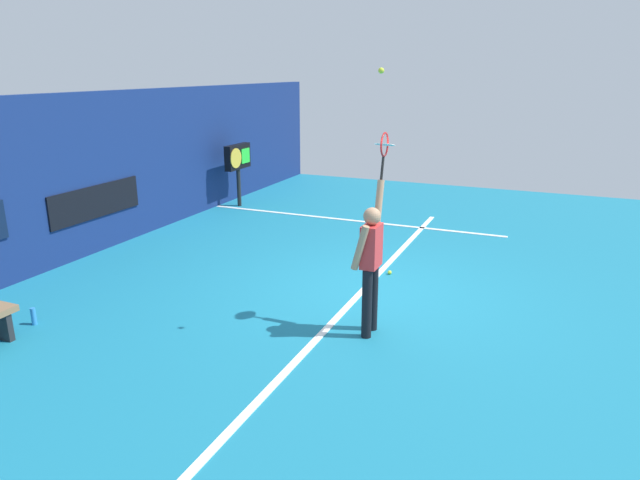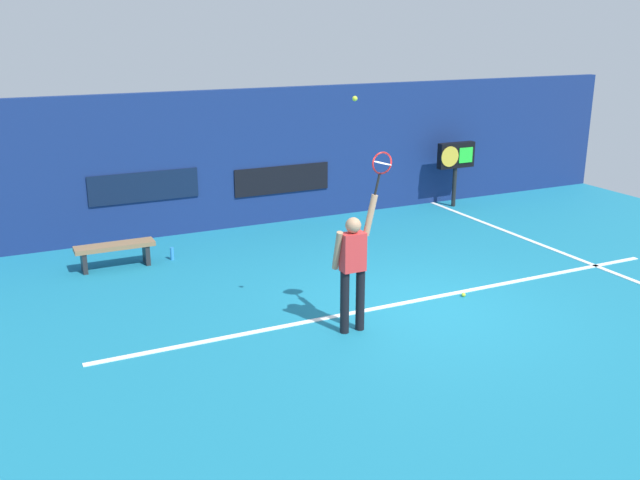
% 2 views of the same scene
% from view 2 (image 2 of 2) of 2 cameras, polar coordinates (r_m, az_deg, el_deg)
% --- Properties ---
extents(ground_plane, '(18.00, 18.00, 0.00)m').
position_cam_2_polar(ground_plane, '(11.04, 8.17, -5.51)').
color(ground_plane, teal).
extents(back_wall, '(18.00, 0.20, 2.93)m').
position_cam_2_polar(back_wall, '(15.44, -3.28, 6.85)').
color(back_wall, navy).
rests_on(back_wall, ground_plane).
extents(sponsor_banner_center, '(2.20, 0.03, 0.60)m').
position_cam_2_polar(sponsor_banner_center, '(15.43, -3.08, 4.93)').
color(sponsor_banner_center, black).
extents(sponsor_banner_portside, '(2.20, 0.03, 0.60)m').
position_cam_2_polar(sponsor_banner_portside, '(14.54, -14.08, 4.21)').
color(sponsor_banner_portside, '#0C1933').
extents(court_baseline, '(10.00, 0.10, 0.01)m').
position_cam_2_polar(court_baseline, '(11.26, 7.37, -4.99)').
color(court_baseline, white).
rests_on(court_baseline, ground_plane).
extents(court_sideline, '(0.10, 7.00, 0.01)m').
position_cam_2_polar(court_sideline, '(14.87, 16.71, -0.06)').
color(court_sideline, white).
rests_on(court_sideline, ground_plane).
extents(tennis_player, '(0.62, 0.31, 1.99)m').
position_cam_2_polar(tennis_player, '(9.81, 2.69, -1.98)').
color(tennis_player, black).
rests_on(tennis_player, ground_plane).
extents(tennis_racket, '(0.38, 0.27, 0.63)m').
position_cam_2_polar(tennis_racket, '(9.65, 5.02, 6.05)').
color(tennis_racket, black).
extents(tennis_ball, '(0.07, 0.07, 0.07)m').
position_cam_2_polar(tennis_ball, '(9.22, 2.85, 11.40)').
color(tennis_ball, '#CCE033').
extents(scoreboard_clock, '(0.96, 0.20, 1.55)m').
position_cam_2_polar(scoreboard_clock, '(17.03, 10.97, 6.58)').
color(scoreboard_clock, black).
rests_on(scoreboard_clock, ground_plane).
extents(court_bench, '(1.40, 0.36, 0.45)m').
position_cam_2_polar(court_bench, '(13.12, -16.31, -0.77)').
color(court_bench, olive).
rests_on(court_bench, ground_plane).
extents(water_bottle, '(0.07, 0.07, 0.24)m').
position_cam_2_polar(water_bottle, '(13.37, -11.92, -1.09)').
color(water_bottle, '#338CD8').
rests_on(water_bottle, ground_plane).
extents(spare_ball, '(0.07, 0.07, 0.07)m').
position_cam_2_polar(spare_ball, '(11.61, 11.58, -4.37)').
color(spare_ball, '#CCE033').
rests_on(spare_ball, ground_plane).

